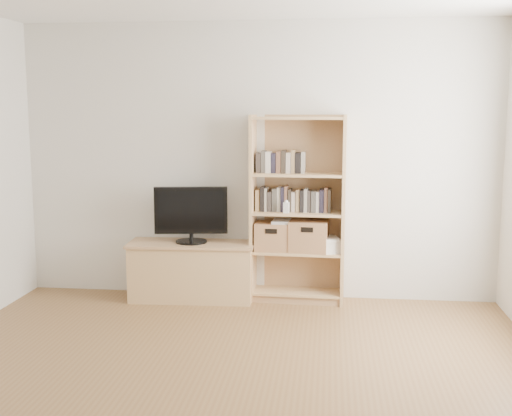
% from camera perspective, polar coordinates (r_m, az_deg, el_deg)
% --- Properties ---
extents(floor, '(4.50, 5.00, 0.01)m').
position_cam_1_polar(floor, '(4.00, -4.12, -17.77)').
color(floor, brown).
rests_on(floor, ground).
extents(back_wall, '(4.50, 0.02, 2.60)m').
position_cam_1_polar(back_wall, '(6.08, 0.11, 4.15)').
color(back_wall, beige).
rests_on(back_wall, floor).
extents(tv_stand, '(1.16, 0.48, 0.52)m').
position_cam_1_polar(tv_stand, '(6.14, -5.72, -5.69)').
color(tv_stand, tan).
rests_on(tv_stand, floor).
extents(bookshelf, '(0.88, 0.34, 1.74)m').
position_cam_1_polar(bookshelf, '(5.94, 3.73, -0.14)').
color(bookshelf, tan).
rests_on(bookshelf, floor).
extents(television, '(0.68, 0.16, 0.53)m').
position_cam_1_polar(television, '(6.02, -5.80, -0.58)').
color(television, black).
rests_on(television, tv_stand).
extents(books_row_mid, '(0.79, 0.16, 0.21)m').
position_cam_1_polar(books_row_mid, '(5.95, 3.75, 0.70)').
color(books_row_mid, '#947851').
rests_on(books_row_mid, bookshelf).
extents(books_row_upper, '(0.37, 0.15, 0.19)m').
position_cam_1_polar(books_row_upper, '(5.93, 1.92, 4.06)').
color(books_row_upper, '#947851').
rests_on(books_row_upper, bookshelf).
extents(baby_monitor, '(0.06, 0.04, 0.10)m').
position_cam_1_polar(baby_monitor, '(5.85, 2.71, 0.02)').
color(baby_monitor, white).
rests_on(baby_monitor, bookshelf).
extents(basket_left, '(0.32, 0.27, 0.26)m').
position_cam_1_polar(basket_left, '(6.01, 1.49, -2.51)').
color(basket_left, '#A06A48').
rests_on(basket_left, bookshelf).
extents(basket_right, '(0.37, 0.32, 0.29)m').
position_cam_1_polar(basket_right, '(5.97, 4.72, -2.48)').
color(basket_right, '#A06A48').
rests_on(basket_right, bookshelf).
extents(laptop, '(0.33, 0.24, 0.03)m').
position_cam_1_polar(laptop, '(5.95, 3.05, -1.22)').
color(laptop, silver).
rests_on(laptop, basket_left).
extents(magazine_stack, '(0.21, 0.27, 0.11)m').
position_cam_1_polar(magazine_stack, '(5.98, 6.56, -3.35)').
color(magazine_stack, silver).
rests_on(magazine_stack, bookshelf).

